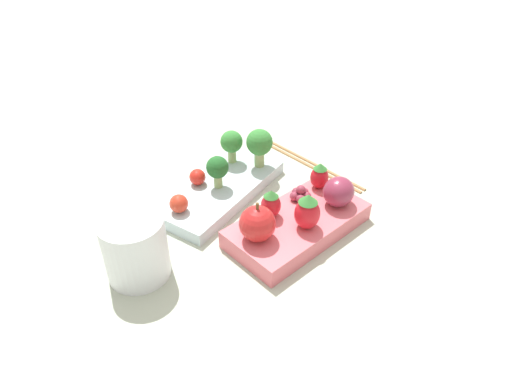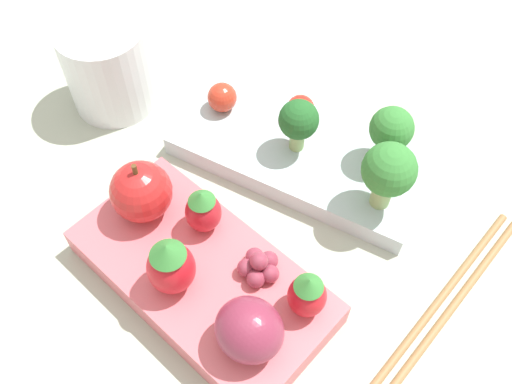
# 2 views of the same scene
# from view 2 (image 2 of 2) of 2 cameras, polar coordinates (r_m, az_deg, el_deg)

# --- Properties ---
(ground_plane) EXTENTS (4.00, 4.00, 0.00)m
(ground_plane) POSITION_cam_2_polar(r_m,az_deg,el_deg) (0.46, 1.19, -3.27)
(ground_plane) COLOR #ADB7A3
(bento_box_savoury) EXTENTS (0.22, 0.12, 0.02)m
(bento_box_savoury) POSITION_cam_2_polar(r_m,az_deg,el_deg) (0.49, 4.59, 3.94)
(bento_box_savoury) COLOR silver
(bento_box_savoury) RESTS_ON ground_plane
(bento_box_fruit) EXTENTS (0.21, 0.13, 0.03)m
(bento_box_fruit) POSITION_cam_2_polar(r_m,az_deg,el_deg) (0.42, -5.37, -8.45)
(bento_box_fruit) COLOR #DB6670
(bento_box_fruit) RESTS_ON ground_plane
(broccoli_floret_0) EXTENTS (0.04, 0.04, 0.06)m
(broccoli_floret_0) POSITION_cam_2_polar(r_m,az_deg,el_deg) (0.43, 13.13, 2.02)
(broccoli_floret_0) COLOR #93B770
(broccoli_floret_0) RESTS_ON bento_box_savoury
(broccoli_floret_1) EXTENTS (0.03, 0.03, 0.05)m
(broccoli_floret_1) POSITION_cam_2_polar(r_m,az_deg,el_deg) (0.46, 4.28, 7.08)
(broccoli_floret_1) COLOR #93B770
(broccoli_floret_1) RESTS_ON bento_box_savoury
(broccoli_floret_2) EXTENTS (0.04, 0.04, 0.05)m
(broccoli_floret_2) POSITION_cam_2_polar(r_m,az_deg,el_deg) (0.46, 13.36, 6.04)
(broccoli_floret_2) COLOR #93B770
(broccoli_floret_2) RESTS_ON bento_box_savoury
(cherry_tomato_0) EXTENTS (0.03, 0.03, 0.03)m
(cherry_tomato_0) POSITION_cam_2_polar(r_m,az_deg,el_deg) (0.50, -3.41, 9.43)
(cherry_tomato_0) COLOR red
(cherry_tomato_0) RESTS_ON bento_box_savoury
(cherry_tomato_1) EXTENTS (0.02, 0.02, 0.02)m
(cherry_tomato_1) POSITION_cam_2_polar(r_m,az_deg,el_deg) (0.49, 4.47, 8.28)
(cherry_tomato_1) COLOR red
(cherry_tomato_1) RESTS_ON bento_box_savoury
(apple) EXTENTS (0.05, 0.05, 0.05)m
(apple) POSITION_cam_2_polar(r_m,az_deg,el_deg) (0.42, -11.42, 0.04)
(apple) COLOR red
(apple) RESTS_ON bento_box_fruit
(strawberry_0) EXTENTS (0.03, 0.03, 0.04)m
(strawberry_0) POSITION_cam_2_polar(r_m,az_deg,el_deg) (0.41, -5.32, -1.84)
(strawberry_0) COLOR red
(strawberry_0) RESTS_ON bento_box_fruit
(strawberry_1) EXTENTS (0.03, 0.03, 0.04)m
(strawberry_1) POSITION_cam_2_polar(r_m,az_deg,el_deg) (0.38, 5.15, -10.16)
(strawberry_1) COLOR red
(strawberry_1) RESTS_ON bento_box_fruit
(strawberry_2) EXTENTS (0.03, 0.03, 0.05)m
(strawberry_2) POSITION_cam_2_polar(r_m,az_deg,el_deg) (0.39, -8.53, -7.30)
(strawberry_2) COLOR red
(strawberry_2) RESTS_ON bento_box_fruit
(plum) EXTENTS (0.05, 0.04, 0.04)m
(plum) POSITION_cam_2_polar(r_m,az_deg,el_deg) (0.37, -0.67, -13.61)
(plum) COLOR #892D47
(plum) RESTS_ON bento_box_fruit
(grape_cluster) EXTENTS (0.03, 0.03, 0.02)m
(grape_cluster) POSITION_cam_2_polar(r_m,az_deg,el_deg) (0.40, 0.32, -7.44)
(grape_cluster) COLOR #93384C
(grape_cluster) RESTS_ON bento_box_fruit
(drinking_cup) EXTENTS (0.08, 0.08, 0.08)m
(drinking_cup) POSITION_cam_2_polar(r_m,az_deg,el_deg) (0.53, -14.58, 12.02)
(drinking_cup) COLOR silver
(drinking_cup) RESTS_ON ground_plane
(chopsticks_pair) EXTENTS (0.05, 0.21, 0.01)m
(chopsticks_pair) POSITION_cam_2_polar(r_m,az_deg,el_deg) (0.44, 18.02, -11.16)
(chopsticks_pair) COLOR #A37547
(chopsticks_pair) RESTS_ON ground_plane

